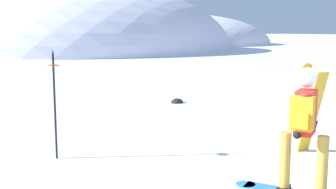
{
  "coord_description": "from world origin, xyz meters",
  "views": [
    {
      "loc": [
        -3.8,
        -3.72,
        2.2
      ],
      "look_at": [
        0.21,
        3.18,
        1.0
      ],
      "focal_mm": 46.59,
      "sensor_mm": 36.0,
      "label": 1
    }
  ],
  "objects": [
    {
      "name": "ridge_peak_main",
      "position": [
        11.83,
        40.05,
        0.0
      ],
      "size": [
        31.12,
        28.01,
        13.76
      ],
      "color": "silver",
      "rests_on": "ground"
    },
    {
      "name": "rock_dark",
      "position": [
        2.94,
        7.32,
        0.0
      ],
      "size": [
        0.39,
        0.34,
        0.28
      ],
      "color": "#282628",
      "rests_on": "ground"
    },
    {
      "name": "snowboarder_main",
      "position": [
        0.5,
        0.16,
        0.92
      ],
      "size": [
        1.08,
        1.62,
        1.71
      ],
      "color": "blue",
      "rests_on": "ground"
    },
    {
      "name": "piste_marker_near",
      "position": [
        -1.81,
        3.5,
        1.07
      ],
      "size": [
        0.2,
        0.2,
        1.86
      ],
      "color": "black",
      "rests_on": "ground"
    },
    {
      "name": "spare_snowboard",
      "position": [
        2.21,
        1.55,
        0.82
      ],
      "size": [
        0.28,
        0.44,
        1.61
      ],
      "color": "orange",
      "rests_on": "ground"
    },
    {
      "name": "ridge_peak_far",
      "position": [
        30.45,
        51.24,
        0.0
      ],
      "size": [
        27.08,
        24.38,
        8.9
      ],
      "color": "silver",
      "rests_on": "ground"
    }
  ]
}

